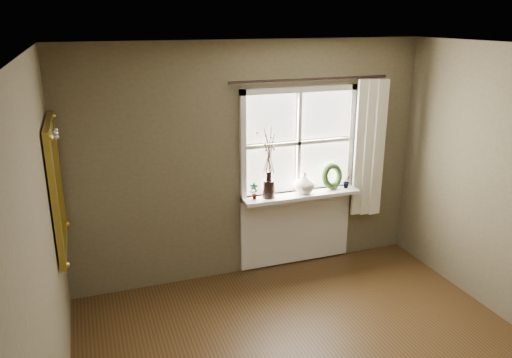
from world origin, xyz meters
The scene contains 14 objects.
ceiling centered at (0.00, 0.00, 2.60)m, with size 4.50×4.50×0.00m, color silver.
wall_back centered at (0.00, 2.30, 1.30)m, with size 4.00×0.10×2.60m, color brown.
wall_left centered at (-2.05, 0.00, 1.30)m, with size 0.10×4.50×2.60m, color brown.
window_frame centered at (0.55, 2.23, 1.48)m, with size 1.36×0.06×1.24m.
window_sill centered at (0.55, 2.12, 0.90)m, with size 1.36×0.26×0.04m, color white.
window_apron centered at (0.55, 2.23, 0.46)m, with size 1.36×0.04×0.88m, color white.
dark_jug centered at (0.16, 2.12, 1.02)m, with size 0.13×0.13×0.20m, color black.
cream_vase centered at (0.59, 2.12, 1.04)m, with size 0.23×0.23×0.24m, color silver.
wreath centered at (0.96, 2.16, 1.04)m, with size 0.31×0.31×0.07m, color #314A21.
potted_plant_left centered at (-0.01, 2.12, 1.01)m, with size 0.10×0.07×0.18m, color #314A21.
potted_plant_right centered at (1.13, 2.12, 1.00)m, with size 0.09×0.07×0.16m, color #314A21.
curtain centered at (1.39, 2.13, 1.37)m, with size 0.36×0.12×1.59m, color white.
curtain_rod centered at (0.65, 2.17, 2.18)m, with size 0.03×0.03×1.84m, color black.
gilt_mirror centered at (-1.96, 1.70, 1.43)m, with size 0.10×0.97×1.15m.
Camera 1 is at (-1.69, -2.70, 2.82)m, focal length 35.00 mm.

